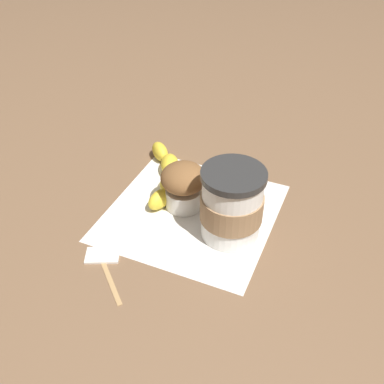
{
  "coord_description": "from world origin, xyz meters",
  "views": [
    {
      "loc": [
        -0.14,
        0.55,
        0.49
      ],
      "look_at": [
        0.0,
        0.0,
        0.04
      ],
      "focal_mm": 42.0,
      "sensor_mm": 36.0,
      "label": 1
    }
  ],
  "objects_px": {
    "banana": "(166,173)",
    "muffin": "(184,184)",
    "sugar_packet": "(102,254)",
    "coffee_cup": "(232,205)"
  },
  "relations": [
    {
      "from": "banana",
      "to": "muffin",
      "type": "bearing_deg",
      "value": 129.07
    },
    {
      "from": "banana",
      "to": "sugar_packet",
      "type": "distance_m",
      "value": 0.21
    },
    {
      "from": "coffee_cup",
      "to": "sugar_packet",
      "type": "height_order",
      "value": "coffee_cup"
    },
    {
      "from": "coffee_cup",
      "to": "sugar_packet",
      "type": "xyz_separation_m",
      "value": [
        0.18,
        0.09,
        -0.06
      ]
    },
    {
      "from": "muffin",
      "to": "coffee_cup",
      "type": "bearing_deg",
      "value": 151.84
    },
    {
      "from": "muffin",
      "to": "banana",
      "type": "relative_size",
      "value": 0.42
    },
    {
      "from": "coffee_cup",
      "to": "sugar_packet",
      "type": "relative_size",
      "value": 2.35
    },
    {
      "from": "coffee_cup",
      "to": "sugar_packet",
      "type": "bearing_deg",
      "value": 28.35
    },
    {
      "from": "muffin",
      "to": "sugar_packet",
      "type": "distance_m",
      "value": 0.17
    },
    {
      "from": "banana",
      "to": "sugar_packet",
      "type": "bearing_deg",
      "value": 78.99
    }
  ]
}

